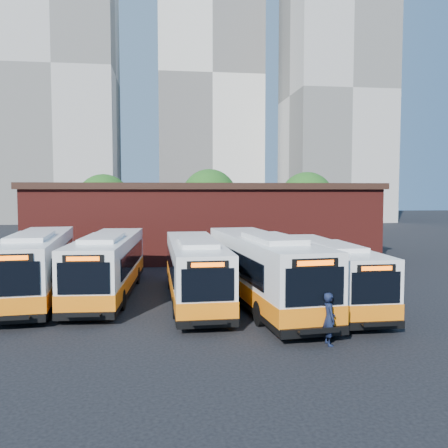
{
  "coord_description": "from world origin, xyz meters",
  "views": [
    {
      "loc": [
        -3.69,
        -21.92,
        5.78
      ],
      "look_at": [
        0.07,
        6.31,
        3.79
      ],
      "focal_mm": 38.0,
      "sensor_mm": 36.0,
      "label": 1
    }
  ],
  "objects": [
    {
      "name": "tree_west",
      "position": [
        -10.0,
        32.0,
        4.64
      ],
      "size": [
        6.0,
        6.0,
        7.65
      ],
      "color": "#382314",
      "rests_on": "ground"
    },
    {
      "name": "tower_left",
      "position": [
        -22.0,
        72.0,
        27.84
      ],
      "size": [
        20.0,
        18.0,
        56.2
      ],
      "color": "#BAB4AB",
      "rests_on": "ground"
    },
    {
      "name": "tower_right",
      "position": [
        30.0,
        68.0,
        24.34
      ],
      "size": [
        18.0,
        18.0,
        49.2
      ],
      "color": "#BAB4AB",
      "rests_on": "ground"
    },
    {
      "name": "bus_mideast",
      "position": [
        1.38,
        1.39,
        1.67
      ],
      "size": [
        4.0,
        13.65,
        3.67
      ],
      "rotation": [
        0.0,
        0.0,
        0.09
      ],
      "color": "white",
      "rests_on": "ground"
    },
    {
      "name": "bus_midwest",
      "position": [
        -1.96,
        2.64,
        1.53
      ],
      "size": [
        2.77,
        12.39,
        3.36
      ],
      "rotation": [
        0.0,
        0.0,
        0.02
      ],
      "color": "white",
      "rests_on": "ground"
    },
    {
      "name": "ground",
      "position": [
        0.0,
        0.0,
        0.0
      ],
      "size": [
        220.0,
        220.0,
        0.0
      ],
      "primitive_type": "plane",
      "color": "black"
    },
    {
      "name": "tree_mid",
      "position": [
        2.0,
        34.0,
        5.08
      ],
      "size": [
        6.56,
        6.56,
        8.36
      ],
      "color": "#382314",
      "rests_on": "ground"
    },
    {
      "name": "bus_east",
      "position": [
        4.72,
        1.36,
        1.46
      ],
      "size": [
        2.56,
        11.87,
        3.22
      ],
      "rotation": [
        0.0,
        0.0,
        0.01
      ],
      "color": "white",
      "rests_on": "ground"
    },
    {
      "name": "bus_west",
      "position": [
        -6.61,
        4.6,
        1.57
      ],
      "size": [
        3.36,
        12.82,
        3.46
      ],
      "rotation": [
        0.0,
        0.0,
        -0.06
      ],
      "color": "white",
      "rests_on": "ground"
    },
    {
      "name": "tree_east",
      "position": [
        13.0,
        31.0,
        4.83
      ],
      "size": [
        6.24,
        6.24,
        7.96
      ],
      "color": "#382314",
      "rests_on": "ground"
    },
    {
      "name": "tower_center",
      "position": [
        7.0,
        86.0,
        30.34
      ],
      "size": [
        22.0,
        20.0,
        61.2
      ],
      "color": "silver",
      "rests_on": "ground"
    },
    {
      "name": "transit_worker",
      "position": [
        2.52,
        -5.15,
        0.99
      ],
      "size": [
        0.49,
        0.73,
        1.99
      ],
      "primitive_type": "imported",
      "rotation": [
        0.0,
        0.0,
        1.59
      ],
      "color": "black",
      "rests_on": "ground"
    },
    {
      "name": "bus_farwest",
      "position": [
        -10.4,
        4.6,
        1.63
      ],
      "size": [
        3.83,
        13.36,
        3.6
      ],
      "rotation": [
        0.0,
        0.0,
        0.09
      ],
      "color": "white",
      "rests_on": "ground"
    },
    {
      "name": "depot_building",
      "position": [
        0.0,
        20.0,
        3.26
      ],
      "size": [
        28.6,
        12.6,
        6.4
      ],
      "color": "#5E1B16",
      "rests_on": "ground"
    }
  ]
}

